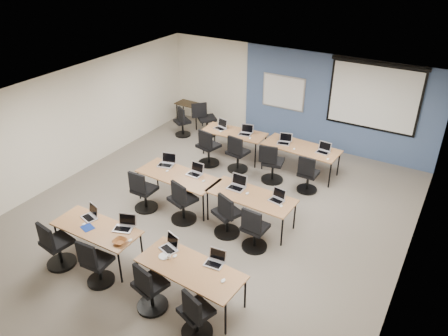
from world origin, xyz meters
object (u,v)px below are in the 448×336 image
Objects in this scene: training_table_front_right at (190,270)px; training_table_back_left at (234,134)px; whiteboard at (283,92)px; task_chair_8 at (208,150)px; laptop_8 at (221,126)px; utility_table at (189,107)px; laptop_2 at (170,246)px; task_chair_5 at (182,204)px; laptop_9 at (246,132)px; spare_chair_a at (205,122)px; task_chair_1 at (96,266)px; task_chair_2 at (149,291)px; task_chair_6 at (227,218)px; laptop_3 at (215,260)px; projector_screen at (374,93)px; laptop_6 at (237,185)px; training_table_mid_left at (178,177)px; laptop_1 at (125,225)px; training_table_back_right at (301,148)px; task_chair_0 at (56,248)px; task_chair_3 at (195,317)px; laptop_11 at (324,150)px; training_table_mid_right at (251,197)px; laptop_7 at (277,198)px; task_chair_11 at (307,177)px; task_chair_10 at (272,166)px; laptop_5 at (195,172)px; task_chair_4 at (143,194)px; training_table_front_left at (96,229)px; laptop_4 at (167,162)px; laptop_0 at (91,214)px; spare_chair_b at (182,124)px.

training_table_back_left is (-2.00, 5.04, -0.00)m from training_table_front_right.
whiteboard reaches higher than training_table_front_right.
whiteboard is 2.88m from task_chair_8.
utility_table is (-1.82, 1.11, -0.15)m from laptop_8.
task_chair_5 reaches higher than laptop_2.
laptop_9 is 0.32× the size of spare_chair_a.
laptop_9 is at bearing 120.61° from laptop_2.
task_chair_1 is 2.32m from task_chair_5.
task_chair_6 is (0.08, 2.38, 0.01)m from task_chair_2.
task_chair_1 is 2.16m from laptop_3.
laptop_6 is (-1.69, -4.16, -1.09)m from projector_screen.
task_chair_8 is at bearing 104.99° from training_table_mid_left.
training_table_back_right is at bearing 52.39° from laptop_1.
task_chair_2 is 2.51m from task_chair_5.
task_chair_0 is 0.97m from task_chair_1.
task_chair_3 is 3.13× the size of laptop_11.
laptop_1 is 0.32× the size of spare_chair_a.
task_chair_1 is at bearing -114.86° from training_table_mid_right.
whiteboard is at bearing 108.06° from training_table_mid_right.
laptop_7 is 0.90× the size of laptop_9.
task_chair_1 is 1.00× the size of task_chair_11.
training_table_mid_right is 0.68m from task_chair_6.
task_chair_10 is at bearing -136.92° from laptop_11.
laptop_11 is at bearing 26.70° from task_chair_10.
laptop_5 is 3.28m from laptop_11.
laptop_9 reaches higher than laptop_2.
training_table_mid_right is 1.84× the size of task_chair_4.
training_table_mid_right is 3.04m from laptop_9.
laptop_4 reaches higher than training_table_front_left.
laptop_6 is 0.94m from laptop_7.
training_table_back_left is at bearing 127.95° from training_table_mid_right.
task_chair_1 is (0.77, -0.71, -0.39)m from laptop_0.
task_chair_10 is (-0.06, 4.82, 0.01)m from task_chair_2.
whiteboard is 4.06× the size of laptop_11.
task_chair_10 reaches higher than laptop_11.
training_table_front_right is at bearing -61.60° from laptop_4.
training_table_front_right is 0.43m from laptop_3.
task_chair_0 reaches higher than laptop_4.
laptop_3 is at bearing -27.50° from task_chair_4.
laptop_8 is (-2.83, 2.51, 0.00)m from laptop_7.
whiteboard is 0.53× the size of projector_screen.
training_table_front_right is 1.91× the size of spare_chair_b.
training_table_back_left is 6.15m from task_chair_3.
training_table_mid_left is 1.88× the size of task_chair_2.
projector_screen is at bearing 94.92° from task_chair_6.
laptop_7 is at bearing 16.25° from task_chair_4.
laptop_5 is 0.32× the size of task_chair_8.
laptop_9 is at bearing 84.72° from training_table_front_left.
training_table_back_left is at bearing 139.35° from task_chair_6.
laptop_3 is at bearing -79.86° from laptop_9.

